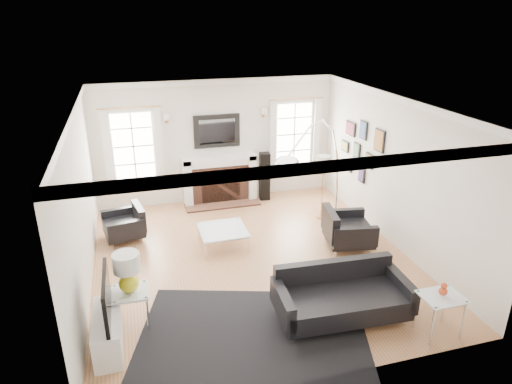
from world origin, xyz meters
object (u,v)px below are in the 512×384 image
object	(u,v)px
armchair_left	(126,225)
arc_floor_lamp	(315,184)
gourd_lamp	(127,270)
armchair_right	(346,230)
fireplace	(220,180)
coffee_table	(223,231)
sofa	(340,296)

from	to	relation	value
armchair_left	arc_floor_lamp	distance (m)	3.77
armchair_left	gourd_lamp	bearing A→B (deg)	-89.58
armchair_right	gourd_lamp	bearing A→B (deg)	-162.48
fireplace	coffee_table	distance (m)	2.25
coffee_table	gourd_lamp	distance (m)	2.58
sofa	armchair_right	bearing A→B (deg)	61.76
gourd_lamp	arc_floor_lamp	size ratio (longest dim) A/B	0.23
fireplace	arc_floor_lamp	world-z (taller)	arc_floor_lamp
armchair_right	arc_floor_lamp	size ratio (longest dim) A/B	0.41
sofa	fireplace	bearing A→B (deg)	99.56
gourd_lamp	arc_floor_lamp	world-z (taller)	arc_floor_lamp
sofa	arc_floor_lamp	size ratio (longest dim) A/B	0.76
coffee_table	sofa	bearing A→B (deg)	-64.34
armchair_left	fireplace	bearing A→B (deg)	31.98
armchair_left	coffee_table	size ratio (longest dim) A/B	1.07
fireplace	arc_floor_lamp	size ratio (longest dim) A/B	0.66
fireplace	armchair_left	xyz separation A→B (m)	(-2.15, -1.34, -0.24)
sofa	arc_floor_lamp	world-z (taller)	arc_floor_lamp
armchair_right	arc_floor_lamp	distance (m)	1.28
armchair_right	gourd_lamp	distance (m)	4.16
coffee_table	armchair_right	bearing A→B (deg)	-15.41
fireplace	coffee_table	bearing A→B (deg)	-100.51
armchair_left	armchair_right	bearing A→B (deg)	-20.53
coffee_table	gourd_lamp	size ratio (longest dim) A/B	1.46
sofa	armchair_left	world-z (taller)	sofa
armchair_left	arc_floor_lamp	size ratio (longest dim) A/B	0.36
arc_floor_lamp	sofa	bearing A→B (deg)	-99.42
sofa	armchair_left	bearing A→B (deg)	131.05
armchair_right	coffee_table	xyz separation A→B (m)	(-2.22, 0.61, 0.00)
fireplace	gourd_lamp	size ratio (longest dim) A/B	2.86
fireplace	sofa	bearing A→B (deg)	-80.44
armchair_left	armchair_right	world-z (taller)	armchair_right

